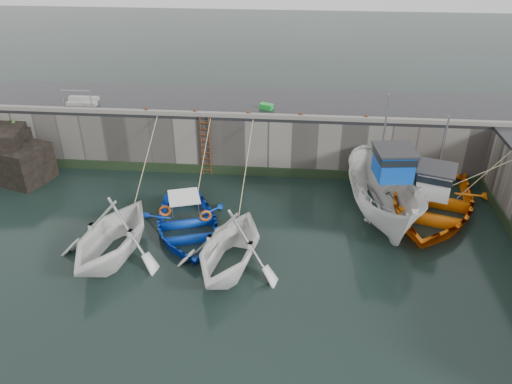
# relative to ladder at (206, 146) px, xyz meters

# --- Properties ---
(ground) EXTENTS (120.00, 120.00, 0.00)m
(ground) POSITION_rel_ladder_xyz_m (2.00, -9.91, -1.59)
(ground) COLOR black
(ground) RESTS_ON ground
(quay_back) EXTENTS (30.00, 5.00, 3.00)m
(quay_back) POSITION_rel_ladder_xyz_m (2.00, 2.59, -0.09)
(quay_back) COLOR slate
(quay_back) RESTS_ON ground
(road_back) EXTENTS (30.00, 5.00, 0.16)m
(road_back) POSITION_rel_ladder_xyz_m (2.00, 2.59, 1.49)
(road_back) COLOR black
(road_back) RESTS_ON quay_back
(kerb_back) EXTENTS (30.00, 0.30, 0.20)m
(kerb_back) POSITION_rel_ladder_xyz_m (2.00, 0.24, 1.67)
(kerb_back) COLOR slate
(kerb_back) RESTS_ON road_back
(algae_back) EXTENTS (30.00, 0.08, 0.50)m
(algae_back) POSITION_rel_ladder_xyz_m (2.00, 0.05, -1.34)
(algae_back) COLOR black
(algae_back) RESTS_ON ground
(ladder) EXTENTS (0.51, 0.08, 3.20)m
(ladder) POSITION_rel_ladder_xyz_m (0.00, 0.00, 0.00)
(ladder) COLOR #3F1E0F
(ladder) RESTS_ON ground
(boat_near_white) EXTENTS (5.35, 5.93, 2.75)m
(boat_near_white) POSITION_rel_ladder_xyz_m (-2.46, -7.39, -1.59)
(boat_near_white) COLOR white
(boat_near_white) RESTS_ON ground
(boat_near_white_rope) EXTENTS (0.04, 5.62, 3.10)m
(boat_near_white_rope) POSITION_rel_ladder_xyz_m (-2.46, -2.40, -1.59)
(boat_near_white_rope) COLOR tan
(boat_near_white_rope) RESTS_ON ground
(boat_near_blue) EXTENTS (5.51, 6.54, 1.16)m
(boat_near_blue) POSITION_rel_ladder_xyz_m (0.09, -5.41, -1.59)
(boat_near_blue) COLOR #0C3BBE
(boat_near_blue) RESTS_ON ground
(boat_near_blue_rope) EXTENTS (0.04, 3.97, 3.10)m
(boat_near_blue_rope) POSITION_rel_ladder_xyz_m (0.09, -1.41, -1.59)
(boat_near_blue_rope) COLOR tan
(boat_near_blue_rope) RESTS_ON ground
(boat_near_blacktrim) EXTENTS (5.27, 5.81, 2.66)m
(boat_near_blacktrim) POSITION_rel_ladder_xyz_m (2.29, -7.70, -1.59)
(boat_near_blacktrim) COLOR white
(boat_near_blacktrim) RESTS_ON ground
(boat_near_blacktrim_rope) EXTENTS (0.04, 5.89, 3.10)m
(boat_near_blacktrim_rope) POSITION_rel_ladder_xyz_m (2.29, -2.56, -1.59)
(boat_near_blacktrim_rope) COLOR tan
(boat_near_blacktrim_rope) RESTS_ON ground
(boat_far_white) EXTENTS (3.50, 7.32, 5.72)m
(boat_far_white) POSITION_rel_ladder_xyz_m (8.64, -3.47, -0.45)
(boat_far_white) COLOR silver
(boat_far_white) RESTS_ON ground
(boat_far_orange) EXTENTS (7.61, 8.97, 4.58)m
(boat_far_orange) POSITION_rel_ladder_xyz_m (10.95, -2.73, -1.08)
(boat_far_orange) COLOR orange
(boat_far_orange) RESTS_ON ground
(fish_crate) EXTENTS (0.76, 0.61, 0.28)m
(fish_crate) POSITION_rel_ladder_xyz_m (3.01, 1.51, 1.71)
(fish_crate) COLOR green
(fish_crate) RESTS_ON road_back
(railing) EXTENTS (1.60, 1.05, 1.00)m
(railing) POSITION_rel_ladder_xyz_m (-6.75, 1.33, 1.77)
(railing) COLOR #A5A8AD
(railing) RESTS_ON road_back
(bollard_a) EXTENTS (0.18, 0.18, 0.28)m
(bollard_a) POSITION_rel_ladder_xyz_m (-3.00, 0.34, 1.71)
(bollard_a) COLOR #3F1E0F
(bollard_a) RESTS_ON road_back
(bollard_b) EXTENTS (0.18, 0.18, 0.28)m
(bollard_b) POSITION_rel_ladder_xyz_m (-0.50, 0.34, 1.71)
(bollard_b) COLOR #3F1E0F
(bollard_b) RESTS_ON road_back
(bollard_c) EXTENTS (0.18, 0.18, 0.28)m
(bollard_c) POSITION_rel_ladder_xyz_m (2.20, 0.34, 1.71)
(bollard_c) COLOR #3F1E0F
(bollard_c) RESTS_ON road_back
(bollard_d) EXTENTS (0.18, 0.18, 0.28)m
(bollard_d) POSITION_rel_ladder_xyz_m (4.80, 0.34, 1.71)
(bollard_d) COLOR #3F1E0F
(bollard_d) RESTS_ON road_back
(bollard_e) EXTENTS (0.18, 0.18, 0.28)m
(bollard_e) POSITION_rel_ladder_xyz_m (8.00, 0.34, 1.71)
(bollard_e) COLOR #3F1E0F
(bollard_e) RESTS_ON road_back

